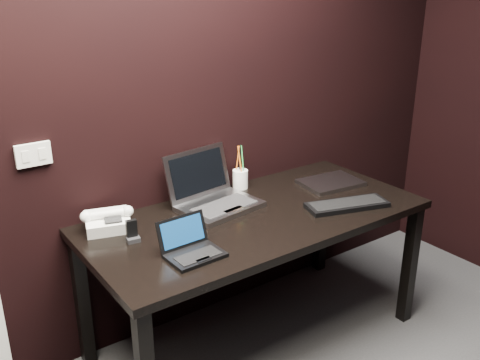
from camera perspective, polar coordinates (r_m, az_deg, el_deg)
wall_back at (r=2.64m, az=-8.67°, el=8.91°), size 4.00×0.00×4.00m
wall_switch at (r=2.47m, az=-21.18°, el=2.54°), size 0.15×0.02×0.10m
desk at (r=2.68m, az=1.78°, el=-5.14°), size 1.70×0.80×0.74m
netbook at (r=2.27m, az=-5.17°, el=-7.29°), size 0.24×0.21×0.15m
silver_laptop at (r=2.72m, az=-2.80°, el=-1.81°), size 0.43×0.40×0.27m
ext_keyboard at (r=2.77m, az=11.35°, el=-2.60°), size 0.45×0.26×0.03m
closed_laptop at (r=3.05m, az=9.65°, el=-0.28°), size 0.35×0.27×0.02m
desk_phone at (r=2.54m, az=-13.94°, el=-4.25°), size 0.25×0.23×0.12m
mobile_phone at (r=2.42m, az=-11.42°, el=-5.59°), size 0.06×0.05×0.10m
pen_cup at (r=2.94m, az=0.03°, el=0.19°), size 0.10×0.10×0.25m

